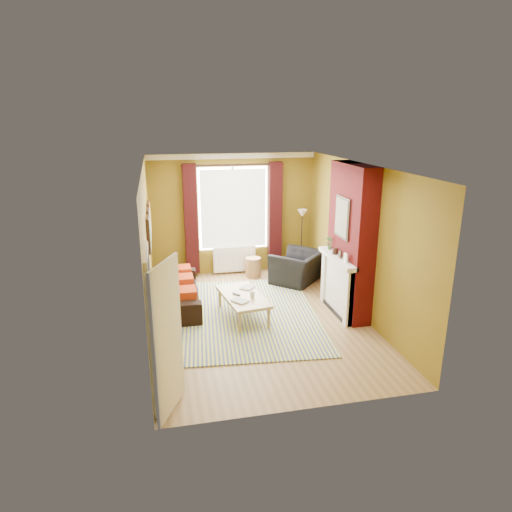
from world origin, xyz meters
name	(u,v)px	position (x,y,z in m)	size (l,w,h in m)	color
ground	(259,319)	(0.00, 0.00, 0.00)	(5.50, 5.50, 0.00)	olive
room_walls	(289,241)	(0.63, 0.29, 1.38)	(3.82, 5.54, 2.83)	brown
striped_rug	(247,314)	(-0.18, 0.26, 0.01)	(2.92, 3.82, 0.02)	#344391
sofa	(177,291)	(-1.42, 0.98, 0.31)	(2.11, 0.82, 0.62)	black
armchair	(297,267)	(1.27, 1.74, 0.35)	(1.08, 0.94, 0.70)	black
coffee_table	(243,298)	(-0.27, 0.15, 0.40)	(0.86, 1.42, 0.44)	tan
wicker_stool	(253,267)	(0.39, 2.34, 0.22)	(0.43, 0.43, 0.45)	#9A6D42
floor_lamp	(302,223)	(1.55, 2.34, 1.21)	(0.28, 0.28, 1.53)	black
book_a	(236,303)	(-0.46, -0.20, 0.46)	(0.22, 0.29, 0.03)	#999999
book_b	(242,286)	(-0.20, 0.56, 0.46)	(0.22, 0.30, 0.02)	#999999
mug	(252,295)	(-0.12, 0.00, 0.49)	(0.10, 0.10, 0.10)	#999999
tv_remote	(236,294)	(-0.38, 0.20, 0.46)	(0.13, 0.17, 0.02)	#262628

